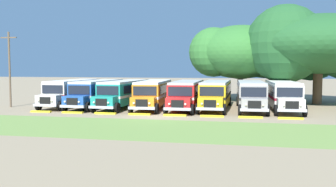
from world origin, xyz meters
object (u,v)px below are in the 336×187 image
parked_bus_slot_0 (72,91)px  parked_bus_slot_6 (251,94)px  broad_shade_tree (242,53)px  utility_pole (10,67)px  parked_bus_slot_7 (282,94)px  parked_bus_slot_3 (153,93)px  secondary_tree (315,45)px  parked_bus_slot_2 (124,92)px  parked_bus_slot_1 (97,92)px  parked_bus_slot_4 (187,93)px  parked_bus_slot_5 (216,93)px

parked_bus_slot_0 → parked_bus_slot_6: (19.27, 0.04, 0.00)m
broad_shade_tree → utility_pole: bearing=-153.2°
parked_bus_slot_0 → parked_bus_slot_7: bearing=90.9°
parked_bus_slot_0 → broad_shade_tree: 21.00m
parked_bus_slot_3 → secondary_tree: secondary_tree is taller
parked_bus_slot_2 → parked_bus_slot_1: bearing=-89.8°
parked_bus_slot_0 → parked_bus_slot_2: bearing=84.5°
broad_shade_tree → secondary_tree: secondary_tree is taller
parked_bus_slot_2 → secondary_tree: bearing=113.7°
parked_bus_slot_6 → parked_bus_slot_0: bearing=-91.8°
parked_bus_slot_1 → parked_bus_slot_4: 9.78m
parked_bus_slot_4 → parked_bus_slot_5: 2.99m
parked_bus_slot_3 → parked_bus_slot_5: (6.44, 0.64, 0.00)m
parked_bus_slot_3 → utility_pole: utility_pole is taller
broad_shade_tree → parked_bus_slot_7: bearing=-65.5°
parked_bus_slot_1 → utility_pole: (-8.83, -2.36, 2.65)m
parked_bus_slot_2 → utility_pole: (-11.93, -2.23, 2.65)m
parked_bus_slot_0 → parked_bus_slot_2: size_ratio=0.99×
parked_bus_slot_3 → parked_bus_slot_4: same height
parked_bus_slot_4 → parked_bus_slot_5: (2.91, 0.68, 0.00)m
parked_bus_slot_6 → broad_shade_tree: size_ratio=0.87×
parked_bus_slot_1 → parked_bus_slot_2: bearing=88.4°
parked_bus_slot_3 → parked_bus_slot_2: bearing=-92.1°
utility_pole → parked_bus_slot_5: bearing=7.8°
parked_bus_slot_7 → parked_bus_slot_4: bearing=-86.3°
parked_bus_slot_5 → parked_bus_slot_7: size_ratio=1.00×
parked_bus_slot_0 → parked_bus_slot_4: size_ratio=1.00×
parked_bus_slot_1 → parked_bus_slot_4: bearing=90.3°
parked_bus_slot_2 → parked_bus_slot_3: (3.16, 0.07, 0.00)m
parked_bus_slot_3 → parked_bus_slot_7: bearing=90.6°
parked_bus_slot_3 → secondary_tree: 19.46m
parked_bus_slot_3 → parked_bus_slot_7: same height
parked_bus_slot_5 → broad_shade_tree: 10.52m
parked_bus_slot_1 → parked_bus_slot_2: 3.10m
broad_shade_tree → secondary_tree: 8.49m
parked_bus_slot_5 → utility_pole: size_ratio=1.37×
parked_bus_slot_3 → parked_bus_slot_6: size_ratio=1.00×
parked_bus_slot_2 → parked_bus_slot_7: bearing=96.2°
parked_bus_slot_4 → broad_shade_tree: broad_shade_tree is taller
utility_pole → secondary_tree: bearing=17.2°
parked_bus_slot_5 → utility_pole: bearing=-81.0°
parked_bus_slot_4 → parked_bus_slot_1: bearing=-91.0°
parked_bus_slot_3 → parked_bus_slot_5: size_ratio=1.00×
parked_bus_slot_1 → parked_bus_slot_5: bearing=93.5°
parked_bus_slot_6 → parked_bus_slot_7: size_ratio=1.00×
parked_bus_slot_0 → secondary_tree: (26.48, 7.16, 5.15)m
parked_bus_slot_0 → parked_bus_slot_2: same height
parked_bus_slot_7 → parked_bus_slot_2: bearing=-88.6°
parked_bus_slot_4 → broad_shade_tree: size_ratio=0.87×
parked_bus_slot_2 → parked_bus_slot_7: size_ratio=1.00×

